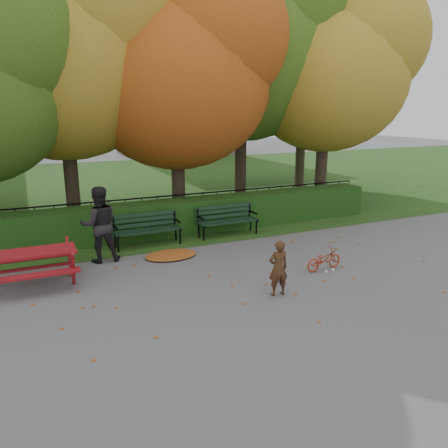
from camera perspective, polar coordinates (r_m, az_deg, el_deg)
name	(u,v)px	position (r m, az deg, el deg)	size (l,w,h in m)	color
ground	(255,285)	(9.36, 4.01, -7.90)	(90.00, 90.00, 0.00)	slate
grass_strip	(117,185)	(22.24, -13.80, 4.94)	(90.00, 90.00, 0.00)	#1D3813
building_right	(175,80)	(37.66, -6.37, 18.21)	(9.00, 6.00, 12.00)	tan
hedge	(182,216)	(13.13, -5.50, 0.98)	(13.00, 0.90, 1.00)	black
iron_fence	(173,210)	(13.86, -6.62, 1.83)	(14.00, 0.04, 1.02)	black
tree_b	(73,46)	(14.51, -19.07, 21.09)	(6.72, 6.40, 8.79)	#2C2219
tree_c	(188,69)	(14.47, -4.72, 19.51)	(6.30, 6.00, 8.00)	#2C2219
tree_d	(255,41)	(17.02, 4.01, 22.70)	(7.14, 6.80, 9.58)	#2C2219
tree_e	(338,67)	(17.18, 14.68, 19.19)	(6.09, 5.80, 8.16)	#2C2219
tree_g	(313,70)	(21.46, 11.56, 19.13)	(6.30, 6.00, 8.55)	#2C2219
bench_left	(147,227)	(12.01, -10.06, -0.37)	(1.80, 0.57, 0.88)	black
bench_right	(227,218)	(12.81, 0.34, 0.80)	(1.80, 0.57, 0.88)	black
picnic_table	(32,259)	(9.91, -23.84, -4.23)	(1.79, 1.45, 0.86)	maroon
leaf_pile	(171,255)	(11.11, -6.96, -4.04)	(1.32, 0.91, 0.09)	brown
leaf_scatter	(248,280)	(9.60, 3.14, -7.25)	(9.00, 5.70, 0.01)	brown
child	(278,268)	(8.70, 7.10, -5.73)	(0.41, 0.27, 1.14)	#3E2413
adult	(99,225)	(10.88, -15.97, -0.07)	(0.90, 0.70, 1.85)	black
bicycle	(324,259)	(10.34, 12.92, -4.51)	(0.34, 0.97, 0.51)	#A4280F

